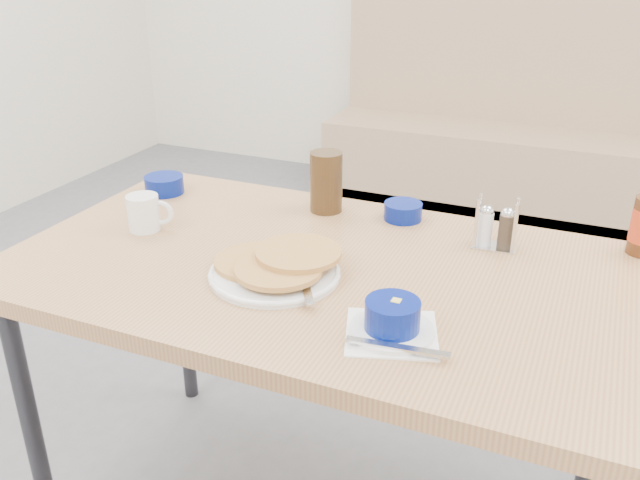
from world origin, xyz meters
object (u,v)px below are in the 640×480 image
at_px(condiment_caddy, 495,231).
at_px(amber_tumbler, 326,182).
at_px(butter_bowl, 403,211).
at_px(coffee_mug, 145,212).
at_px(grits_setting, 392,320).
at_px(booth_bench, 502,144).
at_px(pancake_plate, 276,267).
at_px(creamer_bowl, 164,185).
at_px(dining_table, 323,289).

bearing_deg(condiment_caddy, amber_tumbler, 168.61).
xyz_separation_m(butter_bowl, amber_tumbler, (-0.20, -0.02, 0.06)).
height_order(coffee_mug, condiment_caddy, condiment_caddy).
distance_m(grits_setting, butter_bowl, 0.55).
distance_m(booth_bench, pancake_plate, 2.66).
bearing_deg(creamer_bowl, dining_table, -22.09).
bearing_deg(booth_bench, butter_bowl, -87.84).
relative_size(dining_table, creamer_bowl, 13.03).
relative_size(creamer_bowl, butter_bowl, 1.11).
distance_m(grits_setting, amber_tumbler, 0.61).
height_order(pancake_plate, grits_setting, grits_setting).
distance_m(dining_table, creamer_bowl, 0.64).
height_order(butter_bowl, amber_tumbler, amber_tumbler).
height_order(pancake_plate, condiment_caddy, condiment_caddy).
relative_size(grits_setting, amber_tumbler, 1.43).
bearing_deg(coffee_mug, pancake_plate, -12.98).
bearing_deg(booth_bench, grits_setting, -85.31).
relative_size(dining_table, pancake_plate, 5.01).
distance_m(dining_table, pancake_plate, 0.14).
xyz_separation_m(booth_bench, pancake_plate, (-0.07, -2.62, 0.43)).
bearing_deg(pancake_plate, amber_tumbler, 97.19).
bearing_deg(amber_tumbler, grits_setting, -55.83).
distance_m(pancake_plate, coffee_mug, 0.42).
relative_size(butter_bowl, amber_tumbler, 0.61).
xyz_separation_m(dining_table, creamer_bowl, (-0.58, 0.24, 0.09)).
bearing_deg(grits_setting, pancake_plate, 157.41).
bearing_deg(booth_bench, dining_table, -90.00).
bearing_deg(creamer_bowl, pancake_plate, -32.31).
height_order(grits_setting, butter_bowl, grits_setting).
bearing_deg(butter_bowl, creamer_bowl, -173.12).
height_order(grits_setting, amber_tumbler, amber_tumbler).
relative_size(booth_bench, dining_table, 1.36).
distance_m(booth_bench, coffee_mug, 2.61).
relative_size(dining_table, grits_setting, 6.23).
bearing_deg(dining_table, amber_tumbler, 111.85).
height_order(booth_bench, grits_setting, booth_bench).
height_order(booth_bench, creamer_bowl, booth_bench).
bearing_deg(creamer_bowl, butter_bowl, 6.88).
bearing_deg(creamer_bowl, grits_setting, -28.96).
height_order(dining_table, amber_tumbler, amber_tumbler).
xyz_separation_m(butter_bowl, condiment_caddy, (0.24, -0.08, 0.02)).
relative_size(grits_setting, condiment_caddy, 1.88).
bearing_deg(amber_tumbler, pancake_plate, -82.81).
xyz_separation_m(booth_bench, grits_setting, (0.23, -2.74, 0.44)).
xyz_separation_m(pancake_plate, creamer_bowl, (-0.51, 0.32, 0.00)).
relative_size(pancake_plate, coffee_mug, 2.51).
bearing_deg(condiment_caddy, coffee_mug, -167.91).
bearing_deg(condiment_caddy, grits_setting, -106.92).
relative_size(booth_bench, grits_setting, 8.45).
distance_m(creamer_bowl, condiment_caddy, 0.91).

